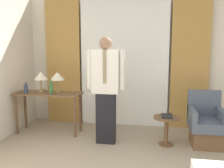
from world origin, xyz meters
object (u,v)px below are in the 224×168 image
(armchair, at_px, (206,125))
(book, at_px, (167,116))
(person, at_px, (106,86))
(bottle_near_edge, at_px, (26,89))
(table_lamp_right, at_px, (57,77))
(desk, at_px, (48,100))
(side_table, at_px, (166,126))
(table_lamp_left, at_px, (41,77))
(bottle_by_lamp, at_px, (51,88))

(armchair, bearing_deg, book, -169.38)
(person, height_order, book, person)
(bottle_near_edge, bearing_deg, table_lamp_right, 23.08)
(book, bearing_deg, armchair, 10.62)
(desk, bearing_deg, side_table, -7.04)
(table_lamp_left, xyz_separation_m, table_lamp_right, (0.33, 0.00, 0.00))
(table_lamp_right, distance_m, side_table, 2.18)
(bottle_near_edge, bearing_deg, person, -6.41)
(table_lamp_left, distance_m, person, 1.40)
(bottle_by_lamp, height_order, side_table, bottle_by_lamp)
(person, bearing_deg, bottle_near_edge, 173.59)
(desk, height_order, side_table, desk)
(bottle_near_edge, distance_m, armchair, 3.24)
(bottle_by_lamp, distance_m, side_table, 2.16)
(armchair, bearing_deg, side_table, -168.59)
(table_lamp_right, height_order, armchair, table_lamp_right)
(table_lamp_left, xyz_separation_m, person, (1.34, -0.40, -0.09))
(table_lamp_left, bearing_deg, desk, -24.50)
(desk, height_order, book, desk)
(armchair, bearing_deg, desk, 177.20)
(person, distance_m, armchair, 1.79)
(desk, distance_m, bottle_near_edge, 0.45)
(table_lamp_left, bearing_deg, book, -8.11)
(bottle_near_edge, relative_size, side_table, 0.44)
(table_lamp_right, relative_size, book, 1.55)
(desk, bearing_deg, person, -15.36)
(bottle_near_edge, relative_size, person, 0.12)
(desk, bearing_deg, table_lamp_left, 155.50)
(bottle_by_lamp, xyz_separation_m, book, (2.08, -0.16, -0.39))
(side_table, bearing_deg, bottle_by_lamp, 175.38)
(armchair, bearing_deg, bottle_near_edge, -179.81)
(bottle_by_lamp, xyz_separation_m, side_table, (2.08, -0.17, -0.56))
(person, relative_size, side_table, 3.70)
(table_lamp_right, distance_m, person, 1.08)
(table_lamp_left, bearing_deg, armchair, -4.08)
(table_lamp_right, bearing_deg, book, -9.41)
(table_lamp_right, bearing_deg, bottle_near_edge, -156.92)
(bottle_near_edge, bearing_deg, desk, 22.43)
(bottle_by_lamp, bearing_deg, side_table, -4.62)
(bottle_by_lamp, height_order, armchair, bottle_by_lamp)
(table_lamp_right, relative_size, armchair, 0.43)
(book, bearing_deg, side_table, -106.41)
(table_lamp_left, height_order, bottle_by_lamp, table_lamp_left)
(desk, distance_m, bottle_by_lamp, 0.28)
(table_lamp_left, bearing_deg, bottle_by_lamp, -33.01)
(table_lamp_left, xyz_separation_m, armchair, (3.00, -0.21, -0.73))
(person, bearing_deg, side_table, 2.93)
(book, bearing_deg, desk, 173.23)
(desk, bearing_deg, book, -6.77)
(bottle_near_edge, distance_m, person, 1.55)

